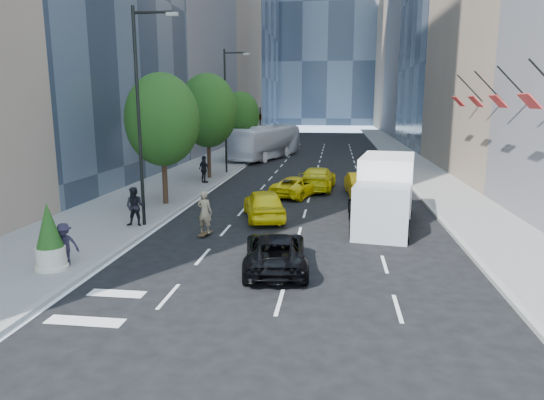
# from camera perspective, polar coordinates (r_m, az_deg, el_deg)

# --- Properties ---
(ground) EXTENTS (160.00, 160.00, 0.00)m
(ground) POSITION_cam_1_polar(r_m,az_deg,el_deg) (18.85, -0.75, -6.98)
(ground) COLOR black
(ground) RESTS_ON ground
(sidewalk_left) EXTENTS (6.00, 120.00, 0.15)m
(sidewalk_left) POSITION_cam_1_polar(r_m,az_deg,el_deg) (49.44, -6.15, 4.54)
(sidewalk_left) COLOR slate
(sidewalk_left) RESTS_ON ground
(sidewalk_right) EXTENTS (4.00, 120.00, 0.15)m
(sidewalk_right) POSITION_cam_1_polar(r_m,az_deg,el_deg) (48.64, 16.23, 4.04)
(sidewalk_right) COLOR slate
(sidewalk_right) RESTS_ON ground
(tower_right_far) EXTENTS (20.00, 24.00, 50.00)m
(tower_right_far) POSITION_cam_1_polar(r_m,az_deg,el_deg) (118.86, 17.89, 20.14)
(tower_right_far) COLOR gray
(tower_right_far) RESTS_ON ground
(lamp_near) EXTENTS (2.13, 0.22, 10.00)m
(lamp_near) POSITION_cam_1_polar(r_m,az_deg,el_deg) (23.45, -15.08, 10.70)
(lamp_near) COLOR black
(lamp_near) RESTS_ON sidewalk_left
(lamp_far) EXTENTS (2.13, 0.22, 10.00)m
(lamp_far) POSITION_cam_1_polar(r_m,az_deg,el_deg) (40.68, -5.26, 11.19)
(lamp_far) COLOR black
(lamp_far) RESTS_ON sidewalk_left
(tree_near) EXTENTS (4.20, 4.20, 7.46)m
(tree_near) POSITION_cam_1_polar(r_m,az_deg,el_deg) (28.45, -12.79, 9.17)
(tree_near) COLOR black
(tree_near) RESTS_ON sidewalk_left
(tree_mid) EXTENTS (4.50, 4.50, 7.99)m
(tree_mid) POSITION_cam_1_polar(r_m,az_deg,el_deg) (37.98, -7.57, 10.38)
(tree_mid) COLOR black
(tree_mid) RESTS_ON sidewalk_left
(tree_far) EXTENTS (3.90, 3.90, 6.92)m
(tree_far) POSITION_cam_1_polar(r_m,az_deg,el_deg) (50.67, -3.72, 9.91)
(tree_far) COLOR black
(tree_far) RESTS_ON sidewalk_left
(traffic_signal) EXTENTS (2.48, 0.53, 5.20)m
(traffic_signal) POSITION_cam_1_polar(r_m,az_deg,el_deg) (58.42, -1.40, 9.75)
(traffic_signal) COLOR black
(traffic_signal) RESTS_ON sidewalk_left
(facade_flags) EXTENTS (1.85, 13.30, 2.05)m
(facade_flags) POSITION_cam_1_polar(r_m,az_deg,el_deg) (28.86, 24.17, 10.91)
(facade_flags) COLOR black
(facade_flags) RESTS_ON ground
(skateboarder) EXTENTS (0.79, 0.61, 1.95)m
(skateboarder) POSITION_cam_1_polar(r_m,az_deg,el_deg) (22.02, -7.92, -1.76)
(skateboarder) COLOR #857253
(skateboarder) RESTS_ON ground
(black_sedan_lincoln) EXTENTS (2.76, 4.98, 1.32)m
(black_sedan_lincoln) POSITION_cam_1_polar(r_m,az_deg,el_deg) (17.64, 0.40, -6.04)
(black_sedan_lincoln) COLOR black
(black_sedan_lincoln) RESTS_ON ground
(black_sedan_mercedes) EXTENTS (1.83, 4.44, 1.28)m
(black_sedan_mercedes) POSITION_cam_1_polar(r_m,az_deg,el_deg) (25.50, 10.97, -0.80)
(black_sedan_mercedes) COLOR black
(black_sedan_mercedes) RESTS_ON ground
(taxi_a) EXTENTS (3.02, 4.99, 1.59)m
(taxi_a) POSITION_cam_1_polar(r_m,az_deg,el_deg) (25.01, -0.95, -0.48)
(taxi_a) COLOR yellow
(taxi_a) RESTS_ON ground
(taxi_b) EXTENTS (2.00, 4.68, 1.50)m
(taxi_b) POSITION_cam_1_polar(r_m,az_deg,el_deg) (32.17, 10.28, 1.94)
(taxi_b) COLOR #ECB10C
(taxi_b) RESTS_ON ground
(taxi_c) EXTENTS (3.66, 5.08, 1.28)m
(taxi_c) POSITION_cam_1_polar(r_m,az_deg,el_deg) (31.25, 3.08, 1.63)
(taxi_c) COLOR yellow
(taxi_c) RESTS_ON ground
(taxi_d) EXTENTS (2.59, 5.57, 1.57)m
(taxi_d) POSITION_cam_1_polar(r_m,az_deg,el_deg) (33.62, 5.40, 2.54)
(taxi_d) COLOR yellow
(taxi_d) RESTS_ON ground
(city_bus) EXTENTS (6.39, 13.09, 3.55)m
(city_bus) POSITION_cam_1_polar(r_m,az_deg,el_deg) (51.97, -0.72, 6.83)
(city_bus) COLOR white
(city_bus) RESTS_ON ground
(box_truck) EXTENTS (3.58, 7.27, 3.33)m
(box_truck) POSITION_cam_1_polar(r_m,az_deg,el_deg) (24.35, 13.20, 1.05)
(box_truck) COLOR white
(box_truck) RESTS_ON ground
(pedestrian_a) EXTENTS (0.95, 0.76, 1.88)m
(pedestrian_a) POSITION_cam_1_polar(r_m,az_deg,el_deg) (23.87, -15.81, -0.77)
(pedestrian_a) COLOR black
(pedestrian_a) RESTS_ON sidewalk_left
(pedestrian_b) EXTENTS (1.21, 1.13, 1.99)m
(pedestrian_b) POSITION_cam_1_polar(r_m,az_deg,el_deg) (35.74, -7.99, 3.59)
(pedestrian_b) COLOR black
(pedestrian_b) RESTS_ON sidewalk_left
(pedestrian_c) EXTENTS (1.13, 0.80, 1.58)m
(pedestrian_c) POSITION_cam_1_polar(r_m,az_deg,el_deg) (18.97, -23.24, -4.85)
(pedestrian_c) COLOR black
(pedestrian_c) RESTS_ON sidewalk_left
(planter_shrub) EXTENTS (1.00, 1.00, 2.41)m
(planter_shrub) POSITION_cam_1_polar(r_m,az_deg,el_deg) (18.74, -24.72, -4.04)
(planter_shrub) COLOR beige
(planter_shrub) RESTS_ON sidewalk_left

